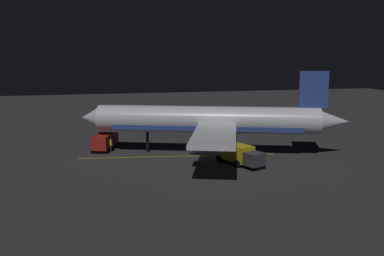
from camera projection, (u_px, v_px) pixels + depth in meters
name	position (u px, v px, depth m)	size (l,w,h in m)	color
ground_plane	(207.00, 154.00, 56.00)	(180.00, 180.00, 0.20)	#323235
apron_guide_stripe	(178.00, 156.00, 54.39)	(0.24, 25.62, 0.01)	gold
airliner	(211.00, 121.00, 55.16)	(29.71, 34.23, 10.95)	white
baggage_truck	(105.00, 142.00, 57.60)	(6.00, 3.99, 2.29)	maroon
catering_truck	(238.00, 154.00, 50.06)	(6.86, 4.43, 2.37)	gold
ground_crew_worker	(111.00, 145.00, 56.72)	(0.40, 0.40, 1.74)	black
traffic_cone_near_left	(113.00, 146.00, 58.96)	(0.50, 0.50, 0.55)	#EA590F
traffic_cone_near_right	(118.00, 142.00, 61.62)	(0.50, 0.50, 0.55)	#EA590F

